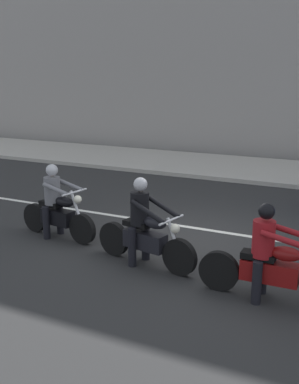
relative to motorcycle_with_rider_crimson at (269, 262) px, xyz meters
The scene contains 6 objects.
ground_plane 2.80m from the motorcycle_with_rider_crimson, 137.61° to the left, with size 80.00×80.00×0.00m, color #272727.
sidewalk_slab 10.06m from the motorcycle_with_rider_crimson, 101.58° to the left, with size 40.00×4.40×0.14m, color #A8A399.
lane_marking_stripe 3.87m from the motorcycle_with_rider_crimson, 134.09° to the left, with size 18.00×0.14×0.01m, color silver.
motorcycle_with_rider_crimson is the anchor object (origin of this frame).
motorcycle_with_rider_black_leather 2.37m from the motorcycle_with_rider_crimson, behind, with size 2.16×0.77×1.63m.
motorcycle_with_rider_gray 4.76m from the motorcycle_with_rider_crimson, 169.73° to the left, with size 2.04×0.72×1.59m.
Camera 1 is at (3.32, -8.47, 3.36)m, focal length 43.03 mm.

